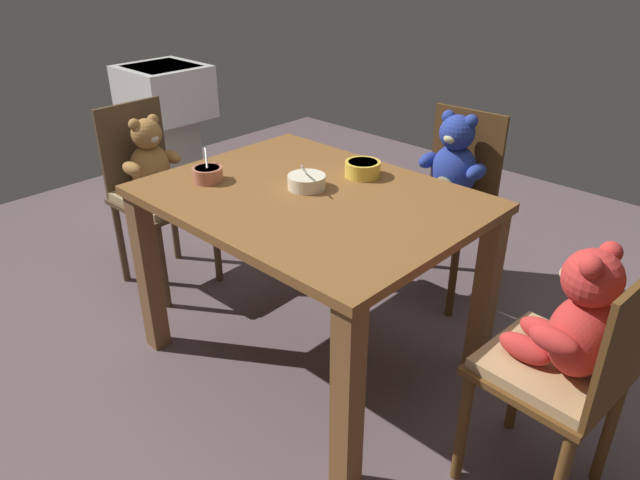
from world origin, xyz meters
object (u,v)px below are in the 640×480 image
teddy_chair_near_right (571,343)px  teddy_chair_far_center (451,179)px  dining_table (311,226)px  porridge_bowl_cream_center (307,181)px  porridge_bowl_terracotta_near_left (208,174)px  porridge_bowl_yellow_far_center (363,169)px  teddy_chair_near_left (154,178)px  sink_basin (166,110)px

teddy_chair_near_right → teddy_chair_far_center: 1.23m
dining_table → porridge_bowl_cream_center: porridge_bowl_cream_center is taller
dining_table → porridge_bowl_terracotta_near_left: size_ratio=10.27×
porridge_bowl_yellow_far_center → porridge_bowl_terracotta_near_left: bearing=-131.3°
teddy_chair_near_left → dining_table: bearing=1.4°
porridge_bowl_terracotta_near_left → porridge_bowl_yellow_far_center: porridge_bowl_terracotta_near_left is taller
teddy_chair_far_center → dining_table: bearing=-8.7°
dining_table → porridge_bowl_terracotta_near_left: bearing=-154.5°
dining_table → sink_basin: size_ratio=1.43×
teddy_chair_near_left → porridge_bowl_yellow_far_center: bearing=16.0°
teddy_chair_far_center → sink_basin: (-2.13, -0.16, -0.04)m
dining_table → teddy_chair_far_center: size_ratio=1.34×
teddy_chair_far_center → porridge_bowl_cream_center: teddy_chair_far_center is taller
teddy_chair_far_center → sink_basin: 2.13m
porridge_bowl_yellow_far_center → teddy_chair_near_right: bearing=-13.9°
teddy_chair_near_right → dining_table: bearing=5.3°
teddy_chair_far_center → teddy_chair_near_left: size_ratio=1.00×
porridge_bowl_terracotta_near_left → porridge_bowl_cream_center: (0.33, 0.21, -0.00)m
teddy_chair_near_right → porridge_bowl_terracotta_near_left: (-1.38, -0.21, 0.20)m
porridge_bowl_terracotta_near_left → porridge_bowl_cream_center: 0.39m
teddy_chair_near_right → teddy_chair_near_left: bearing=6.0°
teddy_chair_near_right → porridge_bowl_yellow_far_center: bearing=-10.4°
porridge_bowl_cream_center → sink_basin: bearing=161.5°
teddy_chair_far_center → teddy_chair_near_left: (-1.08, -0.91, -0.03)m
dining_table → teddy_chair_near_left: teddy_chair_near_left is taller
teddy_chair_near_right → porridge_bowl_cream_center: teddy_chair_near_right is taller
teddy_chair_near_right → sink_basin: teddy_chair_near_right is taller
porridge_bowl_cream_center → teddy_chair_far_center: bearing=81.2°
teddy_chair_near_left → sink_basin: bearing=142.4°
teddy_chair_near_right → sink_basin: size_ratio=1.06×
teddy_chair_near_right → porridge_bowl_terracotta_near_left: bearing=12.3°
teddy_chair_near_right → teddy_chair_near_left: size_ratio=0.99×
teddy_chair_far_center → teddy_chair_near_left: same height
teddy_chair_far_center → porridge_bowl_cream_center: 0.86m
teddy_chair_near_left → porridge_bowl_cream_center: 0.98m
sink_basin → porridge_bowl_cream_center: bearing=-18.5°
teddy_chair_near_left → sink_basin: (-1.05, 0.76, -0.01)m
porridge_bowl_terracotta_near_left → sink_basin: porridge_bowl_terracotta_near_left is taller
teddy_chair_far_center → porridge_bowl_terracotta_near_left: teddy_chair_far_center is taller
dining_table → porridge_bowl_cream_center: bearing=148.8°
dining_table → porridge_bowl_cream_center: size_ratio=8.30×
teddy_chair_far_center → teddy_chair_near_left: 1.41m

